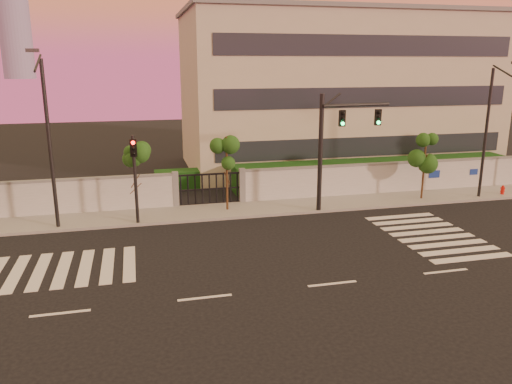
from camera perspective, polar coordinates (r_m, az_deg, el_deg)
The scene contains 14 objects.
ground at distance 19.98m, azimuth 8.71°, elevation -10.34°, with size 120.00×120.00×0.00m, color black.
sidewalk at distance 29.30m, azimuth 0.95°, elevation -1.85°, with size 60.00×3.00×0.15m, color gray.
perimeter_wall at distance 30.47m, azimuth 0.43°, elevation 0.73°, with size 60.00×0.36×2.20m.
hedge_row at distance 33.37m, azimuth 1.05°, elevation 1.51°, with size 41.00×4.25×1.80m.
institutional_building at distance 41.96m, azimuth 9.10°, elevation 11.38°, with size 24.40×12.40×12.25m.
road_markings at distance 22.77m, azimuth 1.39°, elevation -6.94°, with size 57.00×7.62×0.02m.
street_tree_c at distance 27.30m, azimuth -13.69°, elevation 2.83°, with size 1.40×1.11×4.08m.
street_tree_d at distance 28.15m, azimuth -3.34°, elevation 4.02°, with size 1.55×1.23×4.36m.
street_tree_e at distance 32.24m, azimuth 18.79°, elevation 4.27°, with size 1.48×1.17×4.11m.
traffic_signal_main at distance 28.35m, azimuth 9.04°, elevation 6.06°, with size 4.25×0.61×6.73m.
traffic_signal_secondary at distance 26.47m, azimuth -13.70°, elevation 2.56°, with size 0.37×0.35×4.79m.
streetlight_west at distance 26.61m, azimuth -22.65°, elevation 5.86°, with size 0.53×2.16×8.96m.
streetlight_east at distance 33.72m, azimuth 25.04°, elevation 6.74°, with size 0.50×2.03×8.43m.
fire_hydrant at distance 35.78m, azimuth 26.34°, elevation 0.12°, with size 0.28×0.27×0.73m.
Camera 1 is at (-7.14, -16.69, 8.36)m, focal length 35.00 mm.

